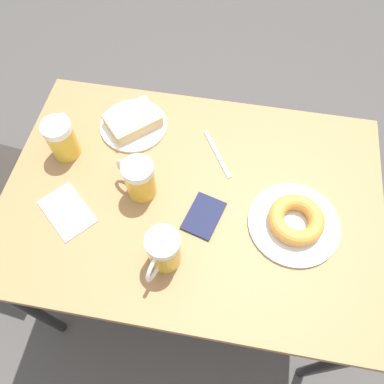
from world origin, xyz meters
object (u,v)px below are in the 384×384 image
beer_mug_left (139,179)px  passport_near_edge (204,216)px  plate_with_donut (295,221)px  napkin_folded (67,211)px  beer_mug_right (62,138)px  fork (217,154)px  beer_mug_center (163,251)px  plate_with_cake (133,122)px

beer_mug_left → passport_near_edge: size_ratio=0.88×
plate_with_donut → napkin_folded: size_ratio=1.34×
beer_mug_right → fork: bearing=-81.5°
napkin_folded → plate_with_donut: bearing=-83.6°
beer_mug_center → beer_mug_right: same height
beer_mug_center → passport_near_edge: (0.14, -0.08, -0.06)m
beer_mug_center → fork: bearing=-13.7°
beer_mug_left → passport_near_edge: (-0.05, -0.19, -0.06)m
plate_with_cake → passport_near_edge: bearing=-135.6°
beer_mug_right → napkin_folded: bearing=-161.3°
beer_mug_left → beer_mug_center: same height
plate_with_donut → beer_mug_right: size_ratio=1.95×
fork → napkin_folded: bearing=124.8°
passport_near_edge → napkin_folded: bearing=97.9°
plate_with_donut → passport_near_edge: bearing=94.2°
fork → plate_with_cake: bearing=77.7°
beer_mug_right → beer_mug_left: bearing=-110.5°
plate_with_donut → beer_mug_center: 0.37m
beer_mug_center → napkin_folded: bearing=73.4°
plate_with_cake → napkin_folded: bearing=161.8°
plate_with_cake → fork: size_ratio=1.30×
beer_mug_left → napkin_folded: 0.22m
beer_mug_right → napkin_folded: (-0.20, -0.07, -0.06)m
fork → passport_near_edge: passport_near_edge is taller
plate_with_cake → beer_mug_center: bearing=-155.5°
napkin_folded → fork: size_ratio=1.15×
beer_mug_left → fork: beer_mug_left is taller
plate_with_donut → napkin_folded: 0.63m
beer_mug_center → beer_mug_right: 0.47m
beer_mug_center → beer_mug_right: (0.29, 0.37, 0.00)m
plate_with_cake → beer_mug_center: (-0.42, -0.19, 0.04)m
beer_mug_center → passport_near_edge: beer_mug_center is taller
beer_mug_center → fork: beer_mug_center is taller
plate_with_cake → beer_mug_left: size_ratio=1.66×
plate_with_cake → napkin_folded: plate_with_cake is taller
plate_with_donut → beer_mug_center: size_ratio=1.97×
napkin_folded → passport_near_edge: passport_near_edge is taller
napkin_folded → beer_mug_right: bearing=18.7°
plate_with_cake → beer_mug_center: beer_mug_center is taller
plate_with_cake → fork: (-0.06, -0.28, -0.02)m
plate_with_cake → plate_with_donut: (-0.26, -0.52, 0.00)m
beer_mug_center → beer_mug_left: bearing=29.7°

